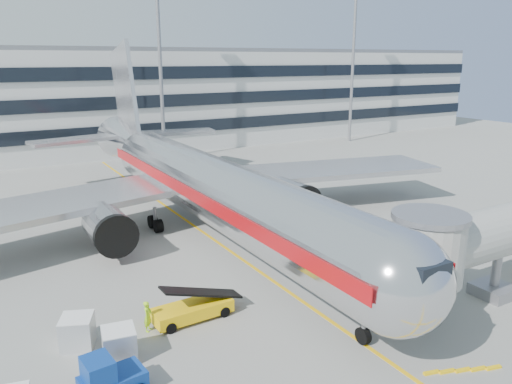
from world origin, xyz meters
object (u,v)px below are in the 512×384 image
main_jet (200,182)px  ramp_worker (148,316)px  belt_loader (192,309)px  cargo_container_left (119,345)px  cargo_container_right (77,332)px  baggage_tug (108,380)px

main_jet → ramp_worker: bearing=-124.6°
belt_loader → ramp_worker: belt_loader is taller
cargo_container_left → cargo_container_right: 2.66m
ramp_worker → main_jet: bearing=5.2°
belt_loader → cargo_container_left: 4.91m
main_jet → cargo_container_right: (-12.50, -12.69, -3.42)m
baggage_tug → ramp_worker: (3.20, 4.41, -0.03)m
baggage_tug → ramp_worker: 5.45m
baggage_tug → cargo_container_right: bearing=93.9°
belt_loader → ramp_worker: bearing=178.5°
main_jet → baggage_tug: main_jet is taller
cargo_container_left → ramp_worker: size_ratio=1.03×
baggage_tug → cargo_container_right: (-0.32, 4.73, -0.05)m
main_jet → belt_loader: size_ratio=10.85×
baggage_tug → cargo_container_left: 2.77m
cargo_container_left → ramp_worker: bearing=42.9°
cargo_container_left → baggage_tug: bearing=-114.7°
baggage_tug → belt_loader: bearing=37.3°
cargo_container_right → ramp_worker: 3.54m
baggage_tug → cargo_container_right: size_ratio=1.40×
main_jet → cargo_container_right: bearing=-134.6°
main_jet → cargo_container_right: size_ratio=25.47×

